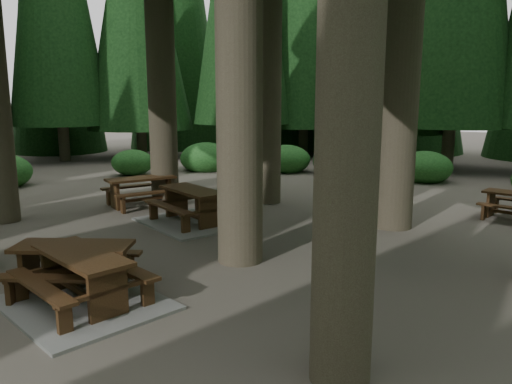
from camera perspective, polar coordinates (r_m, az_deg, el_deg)
The scene contains 6 objects.
ground at distance 9.80m, azimuth -6.35°, elevation -7.25°, with size 80.00×80.00×0.00m, color #524C43.
picnic_table_a at distance 7.87m, azimuth -19.14°, elevation -10.28°, with size 2.73×2.41×0.80m.
picnic_table_b at distance 14.37m, azimuth -12.99°, elevation 0.56°, with size 2.13×2.32×0.81m.
picnic_table_c at distance 12.20m, azimuth -7.24°, elevation -2.20°, with size 3.04×2.77×0.85m.
picnic_table_e at distance 8.36m, azimuth -20.11°, elevation -7.36°, with size 2.28×2.16×0.78m.
shrub_ring at distance 9.86m, azimuth -0.44°, elevation -4.64°, with size 23.86×24.64×1.49m.
Camera 1 is at (5.95, -7.17, 3.03)m, focal length 35.00 mm.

